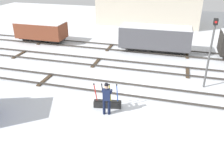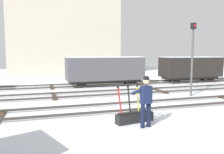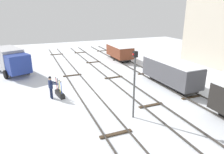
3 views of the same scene
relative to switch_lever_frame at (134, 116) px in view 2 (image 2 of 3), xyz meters
name	(u,v)px [view 2 (image 2 of 3)]	position (x,y,z in m)	size (l,w,h in m)	color
ground_plane	(134,108)	(0.82, 2.09, -0.25)	(60.00, 60.00, 0.00)	silver
track_main_line	(134,106)	(0.82, 2.09, -0.14)	(44.00, 1.94, 0.18)	#38332D
track_siding_near	(111,93)	(0.82, 5.92, -0.14)	(44.00, 1.94, 0.18)	#38332D
track_siding_far	(97,85)	(0.82, 9.80, -0.14)	(44.00, 1.94, 0.18)	#38332D
switch_lever_frame	(134,116)	(0.00, 0.00, 0.00)	(1.56, 0.63, 1.45)	black
rail_worker	(145,98)	(0.15, -0.64, 0.80)	(0.62, 0.77, 1.85)	#111831
signal_post	(192,53)	(5.32, 3.91, 2.40)	(0.24, 0.32, 4.40)	#4C4C4C
apartment_building	(64,26)	(-0.64, 21.57, 5.67)	(12.90, 6.84, 11.82)	beige
freight_car_near_switch	(190,67)	(9.44, 9.80, 1.07)	(5.36, 2.11, 2.28)	#2D2B28
freight_car_far_end	(105,69)	(1.45, 9.80, 1.09)	(6.15, 2.19, 2.32)	#2D2B28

